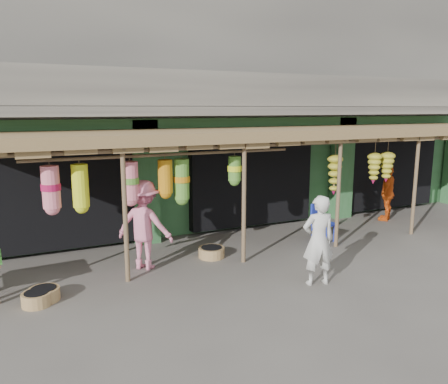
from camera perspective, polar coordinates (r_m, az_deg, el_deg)
name	(u,v)px	position (r m, az deg, el deg)	size (l,w,h in m)	color
ground	(296,250)	(10.45, 9.39, -7.45)	(80.00, 80.00, 0.00)	#514C47
building	(212,105)	(14.19, -1.60, 11.32)	(16.40, 6.80, 7.00)	gray
awning	(275,137)	(10.54, 6.73, 7.09)	(14.00, 2.70, 2.79)	brown
blue_chair	(320,220)	(11.06, 12.47, -3.61)	(0.61, 0.62, 0.97)	#1B2BB1
basket_left	(44,294)	(8.31, -22.45, -12.26)	(0.53, 0.53, 0.22)	#9B8046
basket_mid	(212,252)	(9.79, -1.64, -7.88)	(0.58, 0.58, 0.22)	#9F8247
basket_right	(37,299)	(8.17, -23.26, -12.70)	(0.49, 0.49, 0.22)	#9A6B48
person_front	(318,240)	(8.32, 12.21, -6.19)	(0.62, 0.41, 1.70)	silver
person_vendor	(388,193)	(13.66, 20.58, -0.10)	(0.96, 0.40, 1.65)	#E75A15
person_shopper	(144,225)	(9.07, -10.37, -4.24)	(1.19, 0.68, 1.84)	pink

